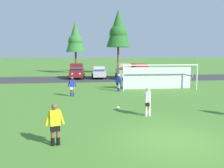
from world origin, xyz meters
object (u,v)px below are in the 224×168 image
object	(u,v)px
player_defender_far	(148,102)
parked_car_slot_left	(99,72)
soccer_ball	(118,108)
parked_car_slot_far_left	(77,71)
soccer_goal	(158,76)
referee	(55,125)
player_midfield_center	(119,83)
player_winger_right	(180,80)
parked_car_slot_center_left	(124,71)
parked_car_slot_center	(139,71)
player_striker_near	(72,87)

from	to	relation	value
player_defender_far	parked_car_slot_left	xyz separation A→B (m)	(-1.23, 20.80, 0.05)
soccer_ball	parked_car_slot_far_left	distance (m)	19.69
soccer_goal	referee	world-z (taller)	soccer_goal
parked_car_slot_left	player_midfield_center	bearing A→B (deg)	-85.45
referee	parked_car_slot_far_left	bearing A→B (deg)	89.19
player_defender_far	player_winger_right	world-z (taller)	same
player_winger_right	parked_car_slot_far_left	xyz separation A→B (m)	(-10.84, 10.85, 0.29)
soccer_ball	player_defender_far	world-z (taller)	player_defender_far
parked_car_slot_center_left	parked_car_slot_center	size ratio (longest dim) A/B	1.01
soccer_goal	parked_car_slot_center_left	bearing A→B (deg)	98.38
player_winger_right	parked_car_slot_left	distance (m)	13.10
player_winger_right	parked_car_slot_center_left	bearing A→B (deg)	112.46
soccer_goal	parked_car_slot_left	distance (m)	12.32
player_midfield_center	player_defender_far	world-z (taller)	same
soccer_goal	player_defender_far	xyz separation A→B (m)	(-3.89, -9.60, -0.47)
parked_car_slot_far_left	parked_car_slot_center	size ratio (longest dim) A/B	1.01
soccer_ball	parked_car_slot_center_left	distance (m)	18.93
soccer_goal	player_striker_near	distance (m)	8.92
soccer_goal	player_winger_right	bearing A→B (deg)	12.78
player_winger_right	player_midfield_center	bearing A→B (deg)	-168.03
referee	parked_car_slot_center_left	distance (m)	24.81
parked_car_slot_left	parked_car_slot_center	distance (m)	5.89
soccer_ball	parked_car_slot_center_left	xyz separation A→B (m)	(3.82, 18.52, 1.00)
soccer_ball	parked_car_slot_left	size ratio (longest dim) A/B	0.05
player_winger_right	soccer_ball	bearing A→B (deg)	-132.67
referee	parked_car_slot_far_left	world-z (taller)	parked_car_slot_far_left
soccer_goal	player_striker_near	xyz separation A→B (m)	(-8.40, -2.94, -0.47)
player_striker_near	player_defender_far	bearing A→B (deg)	-55.89
soccer_ball	parked_car_slot_center	bearing A→B (deg)	71.44
referee	player_winger_right	world-z (taller)	same
soccer_ball	referee	bearing A→B (deg)	-121.86
soccer_ball	parked_car_slot_center	distance (m)	18.42
soccer_ball	player_striker_near	world-z (taller)	player_striker_near
soccer_goal	parked_car_slot_far_left	bearing A→B (deg)	125.96
soccer_goal	parked_car_slot_far_left	world-z (taller)	soccer_goal
player_winger_right	parked_car_slot_center	world-z (taller)	parked_car_slot_center
player_winger_right	parked_car_slot_left	xyz separation A→B (m)	(-7.68, 10.62, 0.05)
player_striker_near	parked_car_slot_left	world-z (taller)	parked_car_slot_left
referee	player_midfield_center	distance (m)	13.21
player_winger_right	parked_car_slot_far_left	bearing A→B (deg)	134.99
player_defender_far	player_winger_right	size ratio (longest dim) A/B	1.00
soccer_ball	player_midfield_center	world-z (taller)	player_midfield_center
soccer_goal	player_striker_near	size ratio (longest dim) A/B	4.55
soccer_goal	player_midfield_center	bearing A→B (deg)	-168.53
referee	parked_car_slot_far_left	distance (m)	24.71
parked_car_slot_center_left	soccer_ball	bearing A→B (deg)	-101.67
soccer_goal	soccer_ball	bearing A→B (deg)	-123.82
parked_car_slot_center_left	player_midfield_center	bearing A→B (deg)	-103.00
player_midfield_center	parked_car_slot_center_left	size ratio (longest dim) A/B	0.35
parked_car_slot_far_left	referee	bearing A→B (deg)	-90.81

